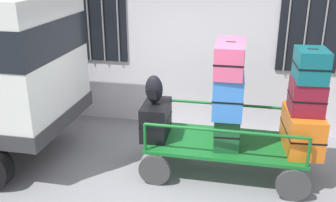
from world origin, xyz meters
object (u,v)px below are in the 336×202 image
object	(u,v)px
luggage_cart	(225,148)
suitcase_midleft_bottom	(226,126)
suitcase_center_middle	(307,96)
backpack	(154,90)
suitcase_left_bottom	(156,119)
suitcase_center_bottom	(302,130)
suitcase_midleft_top	(230,58)
suitcase_midleft_middle	(228,92)
suitcase_center_top	(311,65)

from	to	relation	value
luggage_cart	suitcase_midleft_bottom	xyz separation A→B (m)	(-0.00, 0.02, 0.35)
luggage_cart	suitcase_center_middle	size ratio (longest dim) A/B	4.41
suitcase_center_middle	backpack	bearing A→B (deg)	-179.99
suitcase_left_bottom	suitcase_center_bottom	bearing A→B (deg)	0.22
suitcase_center_middle	suitcase_midleft_top	bearing A→B (deg)	-177.60
luggage_cart	backpack	distance (m)	1.42
suitcase_midleft_middle	suitcase_midleft_top	size ratio (longest dim) A/B	1.08
suitcase_center_top	backpack	world-z (taller)	suitcase_center_top
luggage_cart	suitcase_center_top	world-z (taller)	suitcase_center_top
suitcase_center_middle	suitcase_center_top	world-z (taller)	suitcase_center_top
suitcase_midleft_bottom	suitcase_midleft_middle	world-z (taller)	suitcase_midleft_middle
luggage_cart	suitcase_center_bottom	xyz separation A→B (m)	(1.10, 0.02, 0.39)
suitcase_midleft_top	backpack	bearing A→B (deg)	177.68
suitcase_center_middle	backpack	world-z (taller)	suitcase_center_middle
suitcase_midleft_bottom	suitcase_center_bottom	bearing A→B (deg)	0.24
suitcase_center_top	backpack	bearing A→B (deg)	179.79
suitcase_left_bottom	suitcase_midleft_bottom	xyz separation A→B (m)	(1.10, 0.00, -0.02)
luggage_cart	suitcase_left_bottom	distance (m)	1.16
suitcase_left_bottom	suitcase_midleft_middle	xyz separation A→B (m)	(1.10, 0.02, 0.54)
suitcase_left_bottom	backpack	size ratio (longest dim) A/B	1.69
suitcase_left_bottom	suitcase_center_top	xyz separation A→B (m)	(2.19, -0.00, 1.01)
suitcase_midleft_top	backpack	distance (m)	1.26
suitcase_midleft_bottom	backpack	xyz separation A→B (m)	(-1.12, -0.00, 0.51)
suitcase_midleft_top	luggage_cart	bearing A→B (deg)	90.00
luggage_cart	suitcase_midleft_bottom	size ratio (longest dim) A/B	2.91
suitcase_midleft_top	suitcase_center_top	size ratio (longest dim) A/B	1.60
suitcase_center_bottom	backpack	world-z (taller)	backpack
suitcase_midleft_top	suitcase_center_middle	distance (m)	1.21
suitcase_midleft_middle	suitcase_center_middle	xyz separation A→B (m)	(1.10, -0.02, 0.01)
suitcase_midleft_top	suitcase_center_top	bearing A→B (deg)	1.96
suitcase_center_middle	backpack	xyz separation A→B (m)	(-2.22, -0.00, -0.05)
backpack	suitcase_midleft_middle	bearing A→B (deg)	0.88
luggage_cart	suitcase_center_bottom	world-z (taller)	suitcase_center_bottom
suitcase_center_bottom	suitcase_center_middle	distance (m)	0.53
luggage_cart	suitcase_midleft_middle	world-z (taller)	suitcase_midleft_middle
suitcase_midleft_middle	backpack	size ratio (longest dim) A/B	2.26
backpack	luggage_cart	bearing A→B (deg)	-1.00
suitcase_center_bottom	suitcase_midleft_middle	bearing A→B (deg)	179.37
suitcase_center_bottom	suitcase_center_middle	world-z (taller)	suitcase_center_middle
suitcase_center_bottom	suitcase_center_middle	size ratio (longest dim) A/B	1.70
suitcase_midleft_top	suitcase_center_middle	xyz separation A→B (m)	(1.10, 0.05, -0.52)
suitcase_center_middle	suitcase_center_top	size ratio (longest dim) A/B	0.96
suitcase_center_bottom	suitcase_center_top	xyz separation A→B (m)	(0.00, -0.01, 0.99)
suitcase_midleft_bottom	suitcase_center_top	bearing A→B (deg)	-0.46
luggage_cart	suitcase_midleft_middle	bearing A→B (deg)	90.00
suitcase_left_bottom	suitcase_center_middle	xyz separation A→B (m)	(2.19, 0.00, 0.55)
suitcase_midleft_bottom	suitcase_center_middle	bearing A→B (deg)	-0.01
luggage_cart	backpack	size ratio (longest dim) A/B	5.56
luggage_cart	suitcase_midleft_bottom	distance (m)	0.36
suitcase_midleft_bottom	backpack	size ratio (longest dim) A/B	1.91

